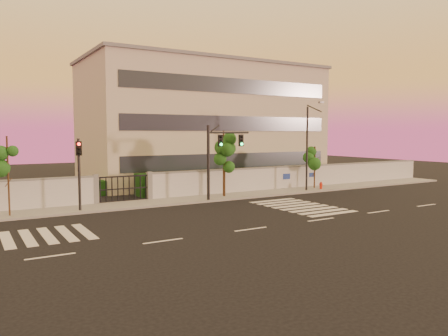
% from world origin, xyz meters
% --- Properties ---
extents(ground, '(120.00, 120.00, 0.00)m').
position_xyz_m(ground, '(0.00, 0.00, 0.00)').
color(ground, black).
rests_on(ground, ground).
extents(sidewalk, '(60.00, 3.00, 0.15)m').
position_xyz_m(sidewalk, '(0.00, 10.50, 0.07)').
color(sidewalk, gray).
rests_on(sidewalk, ground).
extents(perimeter_wall, '(60.00, 0.36, 2.20)m').
position_xyz_m(perimeter_wall, '(0.10, 12.00, 1.07)').
color(perimeter_wall, '#B4B6BC').
rests_on(perimeter_wall, ground).
extents(hedge_row, '(41.00, 4.25, 1.80)m').
position_xyz_m(hedge_row, '(1.17, 14.74, 0.82)').
color(hedge_row, black).
rests_on(hedge_row, ground).
extents(institutional_building, '(24.40, 12.40, 12.25)m').
position_xyz_m(institutional_building, '(9.00, 21.99, 6.16)').
color(institutional_building, beige).
rests_on(institutional_building, ground).
extents(road_markings, '(57.00, 7.62, 0.02)m').
position_xyz_m(road_markings, '(-1.58, 3.76, 0.01)').
color(road_markings, silver).
rests_on(road_markings, ground).
extents(street_tree_c, '(1.32, 1.05, 4.92)m').
position_xyz_m(street_tree_c, '(-10.66, 9.99, 3.61)').
color(street_tree_c, '#382314').
rests_on(street_tree_c, ground).
extents(street_tree_d, '(1.55, 1.24, 5.28)m').
position_xyz_m(street_tree_d, '(4.60, 10.50, 3.88)').
color(street_tree_d, '#382314').
rests_on(street_tree_d, ground).
extents(street_tree_e, '(1.32, 1.05, 4.13)m').
position_xyz_m(street_tree_e, '(4.59, 10.30, 3.04)').
color(street_tree_e, '#382314').
rests_on(street_tree_e, ground).
extents(street_tree_f, '(1.59, 1.27, 3.89)m').
position_xyz_m(street_tree_f, '(14.32, 10.72, 2.87)').
color(street_tree_f, '#382314').
rests_on(street_tree_f, ground).
extents(traffic_signal_main, '(3.59, 0.40, 5.68)m').
position_xyz_m(traffic_signal_main, '(3.30, 9.32, 3.59)').
color(traffic_signal_main, black).
rests_on(traffic_signal_main, ground).
extents(traffic_signal_secondary, '(0.37, 0.35, 4.75)m').
position_xyz_m(traffic_signal_secondary, '(-6.62, 9.69, 3.01)').
color(traffic_signal_secondary, black).
rests_on(traffic_signal_secondary, ground).
extents(streetlight_east, '(0.46, 1.85, 7.69)m').
position_xyz_m(streetlight_east, '(12.56, 9.64, 4.16)').
color(streetlight_east, black).
rests_on(streetlight_east, ground).
extents(fire_hydrant, '(0.30, 0.29, 0.78)m').
position_xyz_m(fire_hydrant, '(14.23, 9.77, 0.39)').
color(fire_hydrant, red).
rests_on(fire_hydrant, ground).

